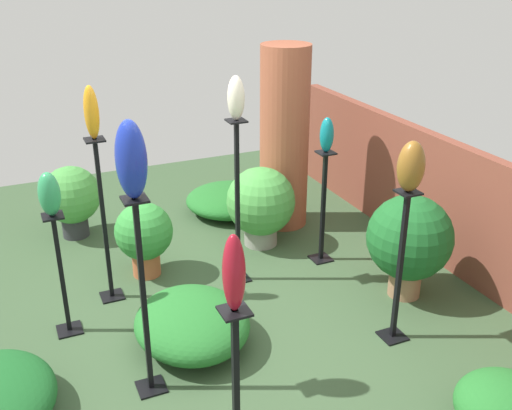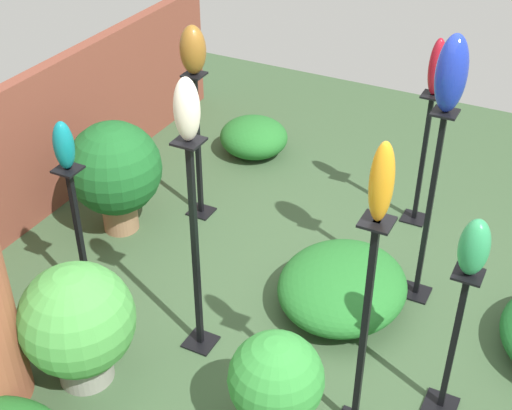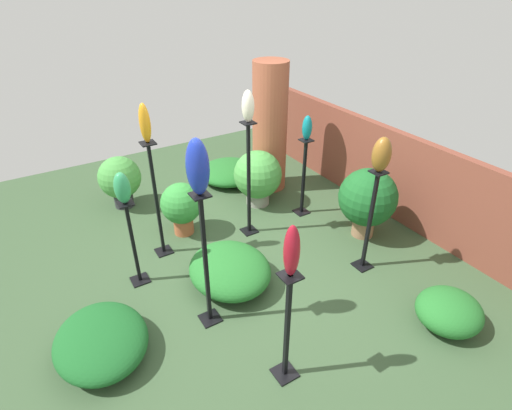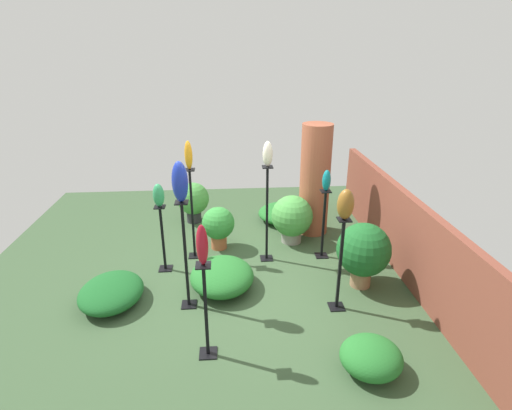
{
  "view_description": "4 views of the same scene",
  "coord_description": "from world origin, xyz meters",
  "px_view_note": "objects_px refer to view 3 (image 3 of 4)",
  "views": [
    {
      "loc": [
        4.06,
        -1.44,
        2.94
      ],
      "look_at": [
        -0.06,
        0.38,
        0.97
      ],
      "focal_mm": 42.0,
      "sensor_mm": 36.0,
      "label": 1
    },
    {
      "loc": [
        -3.5,
        -1.51,
        3.47
      ],
      "look_at": [
        -0.09,
        0.22,
        0.92
      ],
      "focal_mm": 50.0,
      "sensor_mm": 36.0,
      "label": 2
    },
    {
      "loc": [
        3.38,
        -1.87,
        3.15
      ],
      "look_at": [
        -0.08,
        0.24,
        0.71
      ],
      "focal_mm": 28.0,
      "sensor_mm": 36.0,
      "label": 3
    },
    {
      "loc": [
        5.13,
        -0.18,
        3.25
      ],
      "look_at": [
        -0.07,
        0.21,
        1.14
      ],
      "focal_mm": 28.0,
      "sensor_mm": 36.0,
      "label": 4
    }
  ],
  "objects_px": {
    "art_vase_ruby": "(292,251)",
    "potted_plant_front_left": "(368,199)",
    "pedestal_teal": "(303,181)",
    "art_vase_ivory": "(248,106)",
    "pedestal_ruby": "(287,333)",
    "art_vase_teal": "(307,128)",
    "art_vase_bronze": "(382,155)",
    "potted_plant_front_right": "(120,179)",
    "pedestal_amber": "(157,205)",
    "art_vase_jade": "(122,188)",
    "brick_pillar": "(270,128)",
    "potted_plant_mid_right": "(182,205)",
    "pedestal_jade": "(134,247)",
    "art_vase_amber": "(145,123)",
    "potted_plant_near_pillar": "(258,176)",
    "pedestal_bronze": "(369,226)",
    "pedestal_cobalt": "(206,267)",
    "pedestal_ivory": "(249,185)",
    "art_vase_cobalt": "(198,167)"
  },
  "relations": [
    {
      "from": "brick_pillar",
      "to": "art_vase_ruby",
      "type": "xyz_separation_m",
      "value": [
        3.08,
        -1.82,
        0.38
      ]
    },
    {
      "from": "pedestal_ruby",
      "to": "art_vase_teal",
      "type": "distance_m",
      "value": 2.88
    },
    {
      "from": "pedestal_bronze",
      "to": "art_vase_amber",
      "type": "relative_size",
      "value": 2.94
    },
    {
      "from": "pedestal_bronze",
      "to": "art_vase_teal",
      "type": "xyz_separation_m",
      "value": [
        -1.38,
        0.11,
        0.72
      ]
    },
    {
      "from": "pedestal_ruby",
      "to": "potted_plant_front_right",
      "type": "distance_m",
      "value": 3.7
    },
    {
      "from": "pedestal_amber",
      "to": "art_vase_bronze",
      "type": "height_order",
      "value": "art_vase_bronze"
    },
    {
      "from": "potted_plant_near_pillar",
      "to": "pedestal_teal",
      "type": "bearing_deg",
      "value": 36.21
    },
    {
      "from": "art_vase_ruby",
      "to": "potted_plant_near_pillar",
      "type": "distance_m",
      "value": 3.15
    },
    {
      "from": "art_vase_jade",
      "to": "potted_plant_front_left",
      "type": "distance_m",
      "value": 3.02
    },
    {
      "from": "art_vase_ruby",
      "to": "potted_plant_front_left",
      "type": "distance_m",
      "value": 2.61
    },
    {
      "from": "art_vase_ruby",
      "to": "art_vase_amber",
      "type": "bearing_deg",
      "value": -172.45
    },
    {
      "from": "art_vase_ruby",
      "to": "art_vase_ivory",
      "type": "bearing_deg",
      "value": 157.51
    },
    {
      "from": "art_vase_bronze",
      "to": "art_vase_jade",
      "type": "relative_size",
      "value": 1.1
    },
    {
      "from": "pedestal_bronze",
      "to": "pedestal_jade",
      "type": "relative_size",
      "value": 1.22
    },
    {
      "from": "art_vase_bronze",
      "to": "potted_plant_front_right",
      "type": "xyz_separation_m",
      "value": [
        -2.94,
        -2.07,
        -1.02
      ]
    },
    {
      "from": "pedestal_cobalt",
      "to": "art_vase_ivory",
      "type": "distance_m",
      "value": 1.96
    },
    {
      "from": "pedestal_teal",
      "to": "art_vase_teal",
      "type": "height_order",
      "value": "art_vase_teal"
    },
    {
      "from": "potted_plant_front_right",
      "to": "art_vase_teal",
      "type": "bearing_deg",
      "value": 54.58
    },
    {
      "from": "pedestal_ivory",
      "to": "pedestal_jade",
      "type": "distance_m",
      "value": 1.63
    },
    {
      "from": "potted_plant_front_right",
      "to": "pedestal_jade",
      "type": "bearing_deg",
      "value": -10.23
    },
    {
      "from": "pedestal_ivory",
      "to": "pedestal_teal",
      "type": "height_order",
      "value": "pedestal_ivory"
    },
    {
      "from": "pedestal_jade",
      "to": "pedestal_teal",
      "type": "xyz_separation_m",
      "value": [
        -0.23,
        2.51,
        0.05
      ]
    },
    {
      "from": "art_vase_amber",
      "to": "art_vase_teal",
      "type": "bearing_deg",
      "value": 85.89
    },
    {
      "from": "art_vase_ivory",
      "to": "art_vase_cobalt",
      "type": "relative_size",
      "value": 0.75
    },
    {
      "from": "pedestal_ruby",
      "to": "art_vase_ivory",
      "type": "xyz_separation_m",
      "value": [
        -2.1,
        0.87,
        1.23
      ]
    },
    {
      "from": "art_vase_ivory",
      "to": "potted_plant_front_left",
      "type": "height_order",
      "value": "art_vase_ivory"
    },
    {
      "from": "pedestal_amber",
      "to": "pedestal_teal",
      "type": "xyz_separation_m",
      "value": [
        0.15,
        2.08,
        -0.17
      ]
    },
    {
      "from": "pedestal_amber",
      "to": "potted_plant_front_left",
      "type": "bearing_deg",
      "value": 67.07
    },
    {
      "from": "pedestal_bronze",
      "to": "potted_plant_front_left",
      "type": "relative_size",
      "value": 1.34
    },
    {
      "from": "art_vase_amber",
      "to": "art_vase_teal",
      "type": "relative_size",
      "value": 1.31
    },
    {
      "from": "brick_pillar",
      "to": "pedestal_cobalt",
      "type": "bearing_deg",
      "value": -44.58
    },
    {
      "from": "art_vase_amber",
      "to": "potted_plant_front_left",
      "type": "height_order",
      "value": "art_vase_amber"
    },
    {
      "from": "pedestal_teal",
      "to": "art_vase_amber",
      "type": "distance_m",
      "value": 2.4
    },
    {
      "from": "brick_pillar",
      "to": "pedestal_ruby",
      "type": "height_order",
      "value": "brick_pillar"
    },
    {
      "from": "art_vase_jade",
      "to": "potted_plant_near_pillar",
      "type": "relative_size",
      "value": 0.41
    },
    {
      "from": "art_vase_amber",
      "to": "potted_plant_front_right",
      "type": "distance_m",
      "value": 1.89
    },
    {
      "from": "art_vase_cobalt",
      "to": "potted_plant_near_pillar",
      "type": "xyz_separation_m",
      "value": [
        -1.75,
        1.66,
        -1.27
      ]
    },
    {
      "from": "pedestal_ivory",
      "to": "art_vase_bronze",
      "type": "height_order",
      "value": "art_vase_bronze"
    },
    {
      "from": "brick_pillar",
      "to": "pedestal_ivory",
      "type": "bearing_deg",
      "value": -44.26
    },
    {
      "from": "art_vase_jade",
      "to": "pedestal_teal",
      "type": "bearing_deg",
      "value": 95.18
    },
    {
      "from": "pedestal_amber",
      "to": "potted_plant_mid_right",
      "type": "bearing_deg",
      "value": 124.59
    },
    {
      "from": "pedestal_amber",
      "to": "potted_plant_mid_right",
      "type": "distance_m",
      "value": 0.55
    },
    {
      "from": "potted_plant_front_left",
      "to": "potted_plant_mid_right",
      "type": "distance_m",
      "value": 2.44
    },
    {
      "from": "art_vase_teal",
      "to": "pedestal_amber",
      "type": "bearing_deg",
      "value": -94.11
    },
    {
      "from": "pedestal_teal",
      "to": "pedestal_jade",
      "type": "bearing_deg",
      "value": -84.82
    },
    {
      "from": "pedestal_teal",
      "to": "art_vase_ivory",
      "type": "relative_size",
      "value": 3.02
    },
    {
      "from": "pedestal_ruby",
      "to": "art_vase_bronze",
      "type": "height_order",
      "value": "art_vase_bronze"
    },
    {
      "from": "art_vase_jade",
      "to": "potted_plant_mid_right",
      "type": "relative_size",
      "value": 0.47
    },
    {
      "from": "art_vase_ivory",
      "to": "art_vase_ruby",
      "type": "xyz_separation_m",
      "value": [
        2.1,
        -0.87,
        -0.37
      ]
    },
    {
      "from": "brick_pillar",
      "to": "art_vase_jade",
      "type": "height_order",
      "value": "brick_pillar"
    }
  ]
}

